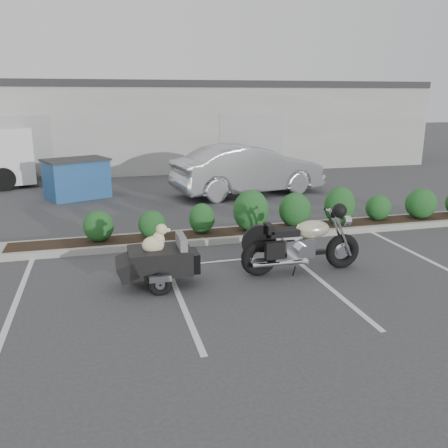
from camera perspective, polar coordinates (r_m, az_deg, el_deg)
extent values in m
plane|color=#38383A|center=(9.52, 2.58, -5.49)|extent=(90.00, 90.00, 0.00)
cube|color=#9E9E93|center=(11.78, 4.06, -1.04)|extent=(12.00, 1.00, 0.15)
cube|color=#9EA099|center=(25.68, -8.91, 11.99)|extent=(26.00, 10.00, 4.00)
torus|color=black|center=(9.13, 4.20, -4.09)|extent=(0.72, 0.19, 0.71)
torus|color=black|center=(9.80, 14.03, -3.17)|extent=(0.72, 0.19, 0.71)
cylinder|color=silver|center=(9.13, 4.20, -4.09)|extent=(0.30, 0.13, 0.30)
cylinder|color=silver|center=(9.80, 14.03, -3.17)|extent=(0.26, 0.11, 0.26)
cylinder|color=silver|center=(9.56, 14.08, -1.16)|extent=(0.46, 0.06, 0.94)
cylinder|color=silver|center=(9.74, 13.50, -0.82)|extent=(0.46, 0.06, 0.94)
cylinder|color=silver|center=(9.47, 13.03, 1.28)|extent=(0.05, 0.74, 0.04)
cylinder|color=silver|center=(9.65, 14.55, 0.40)|extent=(0.13, 0.19, 0.19)
sphere|color=black|center=(9.15, 13.72, 1.58)|extent=(0.28, 0.28, 0.28)
cube|color=silver|center=(9.35, 8.88, -2.75)|extent=(0.59, 0.37, 0.36)
cube|color=black|center=(9.44, 9.45, -3.49)|extent=(0.96, 0.12, 0.09)
ellipsoid|color=beige|center=(9.37, 10.59, -0.62)|extent=(0.71, 0.41, 0.35)
cube|color=black|center=(9.14, 7.12, -1.00)|extent=(0.59, 0.33, 0.13)
cube|color=black|center=(9.02, 5.43, -0.55)|extent=(0.13, 0.32, 0.17)
cylinder|color=silver|center=(9.11, 6.80, -4.72)|extent=(1.12, 0.11, 0.10)
cylinder|color=silver|center=(9.45, 5.99, -3.96)|extent=(1.12, 0.11, 0.10)
cube|color=black|center=(8.86, 6.14, -3.16)|extent=(0.36, 0.15, 0.32)
cube|color=black|center=(8.68, -7.74, -4.35)|extent=(1.13, 0.78, 0.45)
cube|color=slate|center=(8.64, -5.14, -2.37)|extent=(0.14, 0.66, 0.32)
cube|color=slate|center=(8.65, -7.42, -3.63)|extent=(0.75, 0.67, 0.04)
cube|color=black|center=(8.67, -11.58, -5.08)|extent=(0.41, 0.77, 0.39)
cube|color=black|center=(8.77, -3.85, -4.40)|extent=(0.22, 0.54, 0.36)
torus|color=black|center=(8.36, -7.69, -7.24)|extent=(0.42, 0.12, 0.41)
torus|color=black|center=(9.19, -8.32, -5.15)|extent=(0.42, 0.12, 0.41)
cube|color=silver|center=(8.26, -7.68, -6.56)|extent=(0.38, 0.09, 0.11)
cube|color=silver|center=(9.20, -8.38, -4.29)|extent=(0.38, 0.09, 0.11)
cylinder|color=black|center=(8.77, -8.02, -6.15)|extent=(0.06, 0.96, 0.04)
cylinder|color=silver|center=(8.84, -2.21, -4.73)|extent=(0.64, 0.05, 0.04)
ellipsoid|color=beige|center=(8.57, -8.52, -2.50)|extent=(0.40, 0.28, 0.32)
ellipsoid|color=beige|center=(8.56, -7.90, -1.91)|extent=(0.23, 0.22, 0.29)
sphere|color=beige|center=(8.51, -7.52, -0.65)|extent=(0.21, 0.21, 0.20)
ellipsoid|color=beige|center=(8.52, -6.88, -0.75)|extent=(0.15, 0.09, 0.07)
sphere|color=black|center=(8.53, -6.45, -0.72)|extent=(0.04, 0.04, 0.04)
ellipsoid|color=beige|center=(8.44, -7.77, -0.64)|extent=(0.05, 0.04, 0.11)
ellipsoid|color=beige|center=(8.55, -7.85, -0.43)|extent=(0.05, 0.04, 0.11)
cylinder|color=beige|center=(8.56, -7.59, -3.31)|extent=(0.05, 0.05, 0.13)
cylinder|color=beige|center=(8.68, -7.69, -3.05)|extent=(0.05, 0.05, 0.13)
imported|color=#ADADB4|center=(16.60, 2.97, 6.55)|extent=(5.52, 2.74, 1.74)
cube|color=#1B4D8A|center=(16.79, -17.27, 5.17)|extent=(2.25, 1.90, 1.27)
cube|color=#2D2D30|center=(16.69, -17.45, 7.39)|extent=(2.39, 2.04, 0.06)
cube|color=white|center=(19.99, -25.08, 7.51)|extent=(2.42, 2.61, 2.07)
cube|color=black|center=(20.03, -24.99, 6.72)|extent=(0.58, 1.74, 0.94)
cylinder|color=black|center=(19.05, -25.02, 4.91)|extent=(0.89, 0.49, 0.85)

